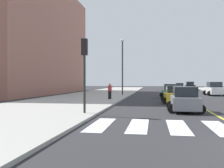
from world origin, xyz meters
TOP-DOWN VIEW (x-y plane):
  - sidewalk_kerb_west at (-12.20, 20.00)m, footprint 10.00×120.00m
  - lane_divider_paint at (0.00, 40.00)m, footprint 0.16×80.00m
  - low_rise_brick_west at (-27.43, 33.43)m, footprint 16.00×32.00m
  - car_green_nearest at (-1.78, 24.56)m, footprint 2.53×4.00m
  - car_gray_second at (-1.69, 10.08)m, footprint 2.45×3.88m
  - car_white_third at (5.16, 31.80)m, footprint 2.92×4.59m
  - car_yellow_fourth at (-1.87, 16.94)m, footprint 2.41×3.79m
  - car_silver_fifth at (1.81, 49.55)m, footprint 2.50×3.98m
  - car_black_seventh at (5.05, 57.28)m, footprint 2.93×4.64m
  - traffic_light_far_corner at (-7.98, 7.17)m, footprint 0.36×0.41m
  - pedestrian_walking_west at (-8.58, 19.76)m, footprint 0.43×0.43m
  - street_lamp at (-8.26, 28.75)m, footprint 0.44×0.44m

SIDE VIEW (x-z plane):
  - lane_divider_paint at x=0.00m, z-range 0.00..0.01m
  - sidewalk_kerb_west at x=-12.20m, z-range 0.00..0.15m
  - car_yellow_fourth at x=-1.87m, z-range -0.05..1.62m
  - car_gray_second at x=-1.69m, z-range -0.06..1.67m
  - car_green_nearest at x=-1.78m, z-range -0.06..1.71m
  - car_silver_fifth at x=1.81m, z-range -0.06..1.71m
  - car_white_third at x=5.16m, z-range -0.07..1.96m
  - car_black_seventh at x=5.05m, z-range -0.07..1.99m
  - pedestrian_walking_west at x=-8.58m, z-range 0.24..1.97m
  - traffic_light_far_corner at x=-7.98m, z-range 1.08..5.62m
  - street_lamp at x=-8.26m, z-range 0.83..8.98m
  - low_rise_brick_west at x=-27.43m, z-range 0.00..19.02m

